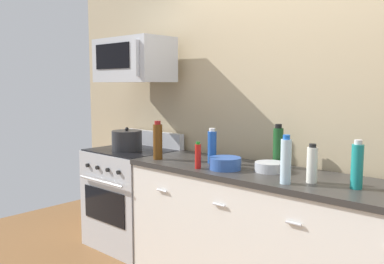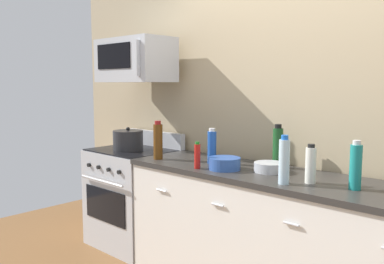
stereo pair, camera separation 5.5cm
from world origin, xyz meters
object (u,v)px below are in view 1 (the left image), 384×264
Objects in this scene: bottle_wine_amber at (158,141)px; bottle_hot_sauce_red at (198,156)px; bottle_soda_blue at (212,147)px; bowl_blue_mixing at (225,163)px; bowl_steel_prep at (270,167)px; microwave at (134,60)px; range_oven at (132,197)px; stockpot at (127,140)px; bottle_wine_green at (278,147)px; bottle_water_clear at (286,161)px; bottle_vinegar_white at (312,164)px; bottle_sparkling_teal at (357,166)px.

bottle_wine_amber is 0.50m from bottle_hot_sauce_red.
bottle_soda_blue reaches higher than bowl_blue_mixing.
bottle_hot_sauce_red is at bearing -150.02° from bowl_steel_prep.
microwave reaches higher than bottle_soda_blue.
range_oven is at bearing 162.60° from bottle_wine_amber.
bottle_soda_blue is at bearing 2.87° from stockpot.
bottle_wine_amber is 1.48× the size of bowl_steel_prep.
bottle_wine_amber reaches higher than bottle_hot_sauce_red.
bottle_wine_green reaches higher than bowl_blue_mixing.
bottle_water_clear is 1.55× the size of bottle_hot_sauce_red.
range_oven is at bearing 177.55° from bottle_vinegar_white.
range_oven is 1.28m from microwave.
bottle_wine_amber reaches higher than bowl_steel_prep.
bowl_steel_prep is (-0.37, 0.11, -0.08)m from bottle_vinegar_white.
bottle_water_clear is at bearing -2.10° from bottle_wine_amber.
range_oven is at bearing -172.38° from bottle_wine_green.
bowl_blue_mixing is (-0.65, -0.04, -0.07)m from bottle_vinegar_white.
bowl_blue_mixing is 1.08× the size of bowl_steel_prep.
microwave is 2.71× the size of bottle_soda_blue.
bottle_wine_amber is at bearing -21.63° from microwave.
bottle_wine_green is at bearing 9.69° from stockpot.
range_oven reaches higher than bowl_blue_mixing.
bottle_water_clear is 1.74m from stockpot.
microwave is 0.89m from bottle_wine_amber.
bottle_soda_blue is 0.26m from bowl_blue_mixing.
bowl_steel_prep is 1.48m from stockpot.
bottle_sparkling_teal is at bearing -6.54° from bowl_steel_prep.
bottle_hot_sauce_red reaches higher than bowl_steel_prep.
bowl_steel_prep is at bearing 173.46° from bottle_sparkling_teal.
bottle_hot_sauce_red is at bearing -9.80° from stockpot.
bottle_wine_amber is (0.54, -0.21, -0.68)m from microwave.
bottle_wine_green is at bearing 5.87° from microwave.
bottle_sparkling_teal reaches higher than bowl_blue_mixing.
bottle_soda_blue reaches higher than bowl_steel_prep.
microwave is 3.50× the size of bowl_steel_prep.
stockpot is at bearing 176.82° from bowl_blue_mixing.
bowl_blue_mixing is (-0.54, 0.09, -0.10)m from bottle_water_clear.
bottle_wine_green is at bearing 45.94° from bottle_hot_sauce_red.
bowl_steel_prep is (1.48, 0.03, 0.49)m from range_oven.
bottle_wine_amber reaches higher than stockpot.
bowl_steel_prep is (0.45, 0.26, -0.06)m from bottle_hot_sauce_red.
bottle_wine_amber reaches higher than bottle_water_clear.
range_oven is 5.44× the size of bottle_hot_sauce_red.
bowl_blue_mixing is (0.22, -0.12, -0.08)m from bottle_soda_blue.
bowl_steel_prep is (0.50, 0.03, -0.09)m from bottle_soda_blue.
bottle_soda_blue is 0.99× the size of stockpot.
bottle_hot_sauce_red is (-0.41, -0.42, -0.06)m from bottle_wine_green.
bowl_steel_prep is (-0.63, 0.07, -0.10)m from bottle_sparkling_teal.
microwave reaches higher than range_oven.
bottle_hot_sauce_red is at bearing -170.22° from bottle_sparkling_teal.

